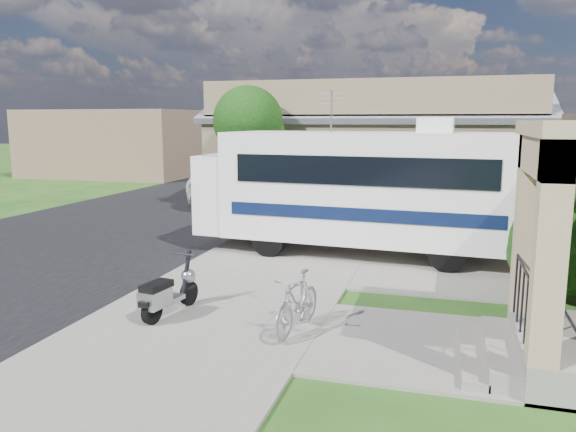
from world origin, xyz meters
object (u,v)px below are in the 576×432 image
(bicycle, at_px, (297,306))
(garden_hose, at_px, (501,338))
(pickup_truck, at_px, (239,180))
(shrub, at_px, (561,239))
(scooter, at_px, (167,293))
(van, at_px, (266,169))
(motorhome, at_px, (358,187))

(bicycle, height_order, garden_hose, bicycle)
(bicycle, xyz_separation_m, pickup_truck, (-6.48, 14.27, 0.37))
(shrub, height_order, bicycle, shrub)
(garden_hose, bearing_deg, pickup_truck, 124.99)
(scooter, distance_m, garden_hose, 5.50)
(van, distance_m, garden_hose, 22.74)
(van, height_order, garden_hose, van)
(shrub, relative_size, garden_hose, 6.38)
(shrub, height_order, pickup_truck, shrub)
(motorhome, xyz_separation_m, bicycle, (-0.03, -5.72, -1.27))
(van, bearing_deg, pickup_truck, -89.67)
(shrub, relative_size, van, 0.43)
(motorhome, distance_m, scooter, 6.26)
(shrub, bearing_deg, motorhome, 147.31)
(scooter, xyz_separation_m, van, (-5.02, 20.64, 0.35))
(bicycle, height_order, van, van)
(shrub, distance_m, van, 21.23)
(motorhome, xyz_separation_m, scooter, (-2.38, -5.64, -1.29))
(motorhome, relative_size, garden_hose, 21.75)
(van, bearing_deg, shrub, -64.19)
(bicycle, xyz_separation_m, garden_hose, (3.12, 0.56, -0.40))
(pickup_truck, height_order, garden_hose, pickup_truck)
(scooter, height_order, pickup_truck, pickup_truck)
(bicycle, distance_m, van, 21.99)
(scooter, height_order, bicycle, scooter)
(garden_hose, bearing_deg, shrub, 64.23)
(shrub, xyz_separation_m, pickup_truck, (-10.77, 11.29, -0.37))
(scooter, xyz_separation_m, garden_hose, (5.47, 0.48, -0.37))
(shrub, height_order, scooter, shrub)
(bicycle, bearing_deg, pickup_truck, 123.29)
(motorhome, relative_size, shrub, 3.41)
(bicycle, bearing_deg, motorhome, 98.55)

